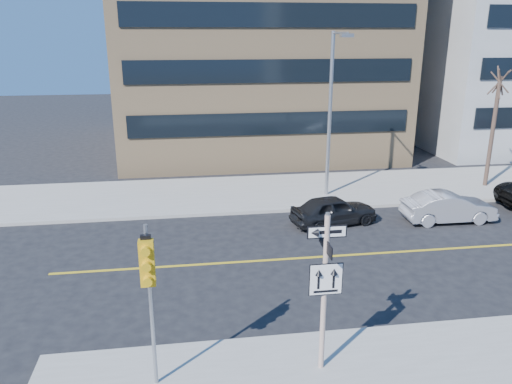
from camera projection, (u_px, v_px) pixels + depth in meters
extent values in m
plane|color=black|center=(298.00, 318.00, 14.74)|extent=(120.00, 120.00, 0.00)
cylinder|color=white|center=(324.00, 295.00, 11.73)|extent=(0.13, 0.13, 4.00)
cylinder|color=gray|center=(328.00, 214.00, 11.12)|extent=(0.10, 0.10, 0.06)
cube|color=black|center=(327.00, 232.00, 11.25)|extent=(0.92, 0.03, 0.30)
cube|color=black|center=(326.00, 246.00, 11.35)|extent=(0.03, 0.92, 0.30)
cube|color=white|center=(326.00, 279.00, 11.51)|extent=(0.80, 0.03, 0.80)
cylinder|color=gray|center=(151.00, 308.00, 11.18)|extent=(0.09, 0.09, 4.00)
cube|color=gold|center=(147.00, 263.00, 10.63)|extent=(0.32, 0.22, 1.05)
sphere|color=#8C0705|center=(146.00, 250.00, 10.41)|extent=(0.17, 0.17, 0.17)
sphere|color=black|center=(147.00, 265.00, 10.51)|extent=(0.17, 0.17, 0.17)
sphere|color=black|center=(148.00, 280.00, 10.62)|extent=(0.17, 0.17, 0.17)
imported|color=black|center=(334.00, 210.00, 21.79)|extent=(2.33, 4.06, 1.30)
imported|color=gray|center=(449.00, 207.00, 22.13)|extent=(1.47, 4.07, 1.33)
cylinder|color=gray|center=(330.00, 116.00, 24.41)|extent=(0.18, 0.18, 8.00)
cylinder|color=gray|center=(340.00, 33.00, 22.28)|extent=(0.10, 2.20, 0.10)
cube|color=gray|center=(347.00, 35.00, 21.37)|extent=(0.55, 0.30, 0.16)
cylinder|color=#34261E|center=(492.00, 133.00, 26.26)|extent=(0.22, 0.22, 5.80)
cube|color=tan|center=(251.00, 19.00, 35.86)|extent=(18.00, 18.00, 18.00)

